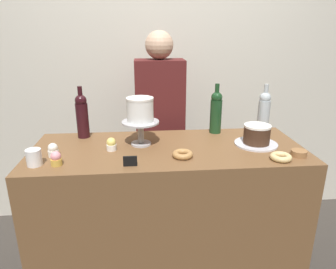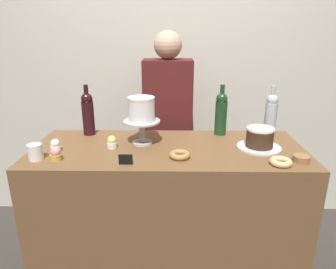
{
  "view_description": "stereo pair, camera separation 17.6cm",
  "coord_description": "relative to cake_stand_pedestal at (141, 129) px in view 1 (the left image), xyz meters",
  "views": [
    {
      "loc": [
        -0.15,
        -1.66,
        1.6
      ],
      "look_at": [
        0.0,
        0.0,
        1.03
      ],
      "focal_mm": 32.84,
      "sensor_mm": 36.0,
      "label": 1
    },
    {
      "loc": [
        0.02,
        -1.66,
        1.6
      ],
      "look_at": [
        0.0,
        0.0,
        1.03
      ],
      "focal_mm": 32.84,
      "sensor_mm": 36.0,
      "label": 2
    }
  ],
  "objects": [
    {
      "name": "back_wall",
      "position": [
        0.16,
        0.83,
        0.25
      ],
      "size": [
        6.0,
        0.05,
        2.6
      ],
      "color": "beige",
      "rests_on": "ground_plane"
    },
    {
      "name": "display_counter",
      "position": [
        0.16,
        -0.06,
        -0.57
      ],
      "size": [
        1.57,
        0.64,
        0.95
      ],
      "color": "brown",
      "rests_on": "ground_plane"
    },
    {
      "name": "cake_stand_pedestal",
      "position": [
        0.0,
        0.0,
        0.0
      ],
      "size": [
        0.22,
        0.22,
        0.14
      ],
      "color": "#B2B2B7",
      "rests_on": "display_counter"
    },
    {
      "name": "white_layer_cake",
      "position": [
        0.0,
        0.0,
        0.12
      ],
      "size": [
        0.16,
        0.16,
        0.14
      ],
      "color": "white",
      "rests_on": "cake_stand_pedestal"
    },
    {
      "name": "silver_serving_platter",
      "position": [
        0.68,
        -0.07,
        -0.09
      ],
      "size": [
        0.25,
        0.25,
        0.01
      ],
      "color": "silver",
      "rests_on": "display_counter"
    },
    {
      "name": "chocolate_round_cake",
      "position": [
        0.68,
        -0.07,
        -0.03
      ],
      "size": [
        0.16,
        0.16,
        0.11
      ],
      "color": "#3D2619",
      "rests_on": "silver_serving_platter"
    },
    {
      "name": "wine_bottle_clear",
      "position": [
        0.8,
        0.14,
        0.05
      ],
      "size": [
        0.08,
        0.08,
        0.33
      ],
      "color": "#B2BCC1",
      "rests_on": "display_counter"
    },
    {
      "name": "wine_bottle_dark_red",
      "position": [
        -0.36,
        0.17,
        0.05
      ],
      "size": [
        0.08,
        0.08,
        0.33
      ],
      "color": "black",
      "rests_on": "display_counter"
    },
    {
      "name": "wine_bottle_green",
      "position": [
        0.49,
        0.19,
        0.05
      ],
      "size": [
        0.08,
        0.08,
        0.33
      ],
      "color": "#193D1E",
      "rests_on": "display_counter"
    },
    {
      "name": "cupcake_strawberry",
      "position": [
        -0.43,
        -0.26,
        -0.06
      ],
      "size": [
        0.06,
        0.06,
        0.07
      ],
      "color": "gold",
      "rests_on": "display_counter"
    },
    {
      "name": "cupcake_vanilla",
      "position": [
        -0.47,
        -0.13,
        -0.06
      ],
      "size": [
        0.06,
        0.06,
        0.07
      ],
      "color": "white",
      "rests_on": "display_counter"
    },
    {
      "name": "cupcake_lemon",
      "position": [
        -0.17,
        -0.07,
        -0.06
      ],
      "size": [
        0.06,
        0.06,
        0.07
      ],
      "color": "white",
      "rests_on": "display_counter"
    },
    {
      "name": "donut_maple",
      "position": [
        0.22,
        -0.21,
        -0.08
      ],
      "size": [
        0.11,
        0.11,
        0.03
      ],
      "color": "#B27F47",
      "rests_on": "display_counter"
    },
    {
      "name": "donut_glazed",
      "position": [
        0.73,
        -0.29,
        -0.08
      ],
      "size": [
        0.11,
        0.11,
        0.03
      ],
      "color": "#E0C17F",
      "rests_on": "display_counter"
    },
    {
      "name": "cookie_stack",
      "position": [
        0.85,
        -0.25,
        -0.08
      ],
      "size": [
        0.08,
        0.08,
        0.03
      ],
      "color": "olive",
      "rests_on": "display_counter"
    },
    {
      "name": "price_sign_chalkboard",
      "position": [
        -0.06,
        -0.3,
        -0.07
      ],
      "size": [
        0.07,
        0.01,
        0.05
      ],
      "color": "black",
      "rests_on": "display_counter"
    },
    {
      "name": "coffee_cup_ceramic",
      "position": [
        -0.54,
        -0.25,
        -0.06
      ],
      "size": [
        0.08,
        0.08,
        0.08
      ],
      "color": "white",
      "rests_on": "display_counter"
    },
    {
      "name": "barista_figure",
      "position": [
        0.15,
        0.51,
        -0.21
      ],
      "size": [
        0.36,
        0.22,
        1.6
      ],
      "color": "black",
      "rests_on": "ground_plane"
    }
  ]
}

